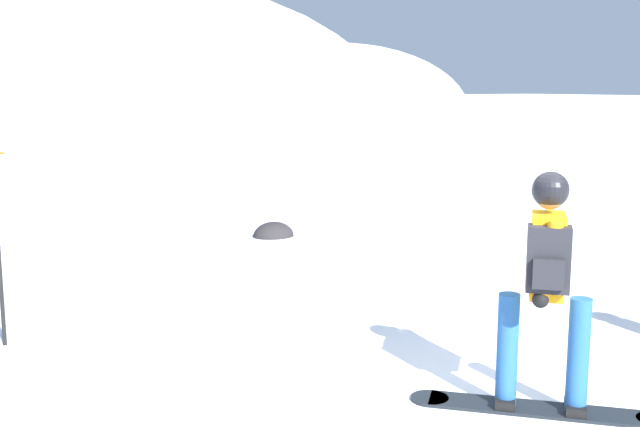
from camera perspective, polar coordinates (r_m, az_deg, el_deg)
ground_plane at (r=6.10m, az=11.96°, el=-12.81°), size 300.00×300.00×0.00m
ridge_peak_main at (r=38.23m, az=-15.37°, el=5.68°), size 28.77×25.89×14.78m
ridge_peak_far at (r=58.09m, az=1.33°, el=7.19°), size 20.29×18.26×10.73m
snowboarder_main at (r=5.56m, az=16.32°, el=-5.22°), size 1.40×1.37×1.71m
rock_mid at (r=11.87m, az=-3.45°, el=-1.69°), size 0.64×0.55×0.45m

